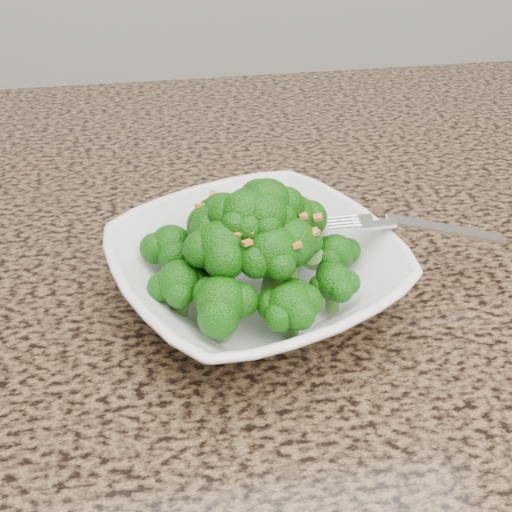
{
  "coord_description": "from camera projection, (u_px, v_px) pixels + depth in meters",
  "views": [
    {
      "loc": [
        -0.13,
        -0.22,
        1.29
      ],
      "look_at": [
        -0.06,
        0.24,
        0.95
      ],
      "focal_mm": 45.0,
      "sensor_mm": 36.0,
      "label": 1
    }
  ],
  "objects": [
    {
      "name": "bowl",
      "position": [
        256.0,
        273.0,
        0.59
      ],
      "size": [
        0.33,
        0.33,
        0.06
      ],
      "primitive_type": "imported",
      "rotation": [
        0.0,
        0.0,
        0.38
      ],
      "color": "white",
      "rests_on": "granite_counter"
    },
    {
      "name": "broccoli_pile",
      "position": [
        256.0,
        209.0,
        0.55
      ],
      "size": [
        0.22,
        0.22,
        0.08
      ],
      "primitive_type": null,
      "color": "#16600B",
      "rests_on": "bowl"
    },
    {
      "name": "garlic_topping",
      "position": [
        256.0,
        166.0,
        0.52
      ],
      "size": [
        0.13,
        0.13,
        0.01
      ],
      "primitive_type": null,
      "color": "orange",
      "rests_on": "broccoli_pile"
    },
    {
      "name": "fork",
      "position": [
        388.0,
        224.0,
        0.59
      ],
      "size": [
        0.19,
        0.05,
        0.01
      ],
      "primitive_type": null,
      "rotation": [
        0.0,
        0.0,
        -0.14
      ],
      "color": "silver",
      "rests_on": "bowl"
    },
    {
      "name": "granite_counter",
      "position": [
        302.0,
        267.0,
        0.67
      ],
      "size": [
        1.64,
        1.04,
        0.03
      ],
      "primitive_type": "cube",
      "color": "brown",
      "rests_on": "cabinet"
    }
  ]
}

